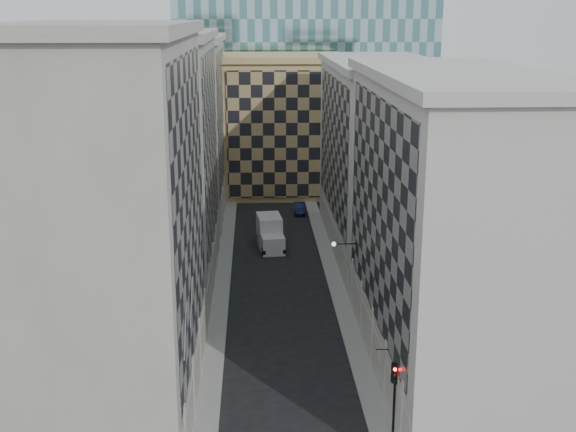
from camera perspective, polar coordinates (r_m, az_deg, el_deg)
name	(u,v)px	position (r m, az deg, el deg)	size (l,w,h in m)	color
sidewalk_west	(221,290)	(65.80, -5.28, -5.81)	(1.50, 100.00, 0.15)	#999994
sidewalk_east	(337,288)	(66.14, 3.89, -5.66)	(1.50, 100.00, 0.15)	#999994
bldg_left_a	(110,226)	(44.78, -13.88, -0.74)	(10.80, 22.80, 23.70)	#9F998F
bldg_left_b	(157,161)	(66.00, -10.32, 4.26)	(10.80, 22.80, 22.70)	gray
bldg_left_c	(181,129)	(87.61, -8.49, 6.81)	(10.80, 22.80, 21.70)	#9F998F
bldg_right_a	(448,226)	(49.92, 12.50, -0.75)	(10.80, 26.80, 20.70)	beige
bldg_right_b	(380,156)	(75.67, 7.26, 4.71)	(10.80, 28.80, 19.70)	beige
tan_block	(284,124)	(100.22, -0.34, 7.29)	(16.80, 14.80, 18.80)	tan
flagpoles_left	(188,316)	(40.69, -7.88, -7.84)	(0.10, 6.33, 2.33)	gray
bracket_lamp	(336,244)	(58.37, 3.81, -2.23)	(1.98, 0.36, 0.36)	black
traffic_light	(395,384)	(43.65, 8.44, -12.98)	(0.54, 0.54, 4.43)	black
box_truck	(270,234)	(76.94, -1.41, -1.45)	(3.04, 6.21, 3.29)	silver
dark_car	(300,208)	(90.16, 0.94, 0.61)	(1.35, 3.88, 1.28)	#0F163A
shop_sign	(379,355)	(45.71, 7.21, -10.81)	(0.77, 0.67, 0.75)	black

